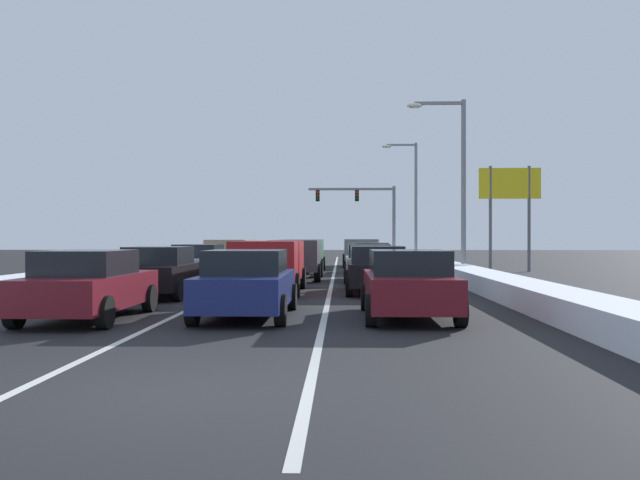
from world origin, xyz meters
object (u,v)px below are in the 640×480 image
object	(u,v)px
sedan_gray_left_lane_fifth	(246,255)
sedan_black_left_lane_second	(160,271)
sedan_tan_right_lane_fourth	(371,258)
suv_gray_right_lane_fifth	(360,250)
roadside_sign_right	(510,194)
sedan_navy_center_lane_nearest	(247,283)
sedan_silver_right_lane_third	(369,263)
sedan_silver_left_lane_third	(199,263)
street_lamp_right_near	(455,171)
suv_red_center_lane_second	(269,261)
traffic_light_gantry	(367,206)
suv_green_center_lane_fourth	(303,252)
sedan_maroon_left_lane_nearest	(88,285)
street_lamp_right_mid	(411,191)
suv_charcoal_center_lane_third	(296,256)
sedan_black_right_lane_second	(377,269)
sedan_white_center_lane_fifth	(304,254)
sedan_maroon_right_lane_nearest	(408,284)
suv_tan_left_lane_fourth	(233,253)

from	to	relation	value
sedan_gray_left_lane_fifth	sedan_black_left_lane_second	bearing A→B (deg)	-89.47
sedan_tan_right_lane_fourth	suv_gray_right_lane_fifth	world-z (taller)	suv_gray_right_lane_fifth
roadside_sign_right	suv_gray_right_lane_fifth	bearing A→B (deg)	143.70
sedan_navy_center_lane_nearest	sedan_gray_left_lane_fifth	xyz separation A→B (m)	(-3.52, 24.79, 0.00)
sedan_silver_right_lane_third	sedan_silver_left_lane_third	size ratio (longest dim) A/B	1.00
sedan_silver_right_lane_third	street_lamp_right_near	bearing A→B (deg)	38.62
sedan_gray_left_lane_fifth	suv_red_center_lane_second	bearing A→B (deg)	-79.63
traffic_light_gantry	sedan_silver_right_lane_third	bearing A→B (deg)	-92.00
suv_red_center_lane_second	traffic_light_gantry	xyz separation A→B (m)	(4.52, 37.19, 3.48)
sedan_silver_left_lane_third	traffic_light_gantry	size ratio (longest dim) A/B	0.60
sedan_silver_right_lane_third	street_lamp_right_near	size ratio (longest dim) A/B	0.56
suv_green_center_lane_fourth	street_lamp_right_near	size ratio (longest dim) A/B	0.62
suv_red_center_lane_second	sedan_black_left_lane_second	xyz separation A→B (m)	(-3.13, -1.57, -0.25)
sedan_maroon_left_lane_nearest	traffic_light_gantry	size ratio (longest dim) A/B	0.60
traffic_light_gantry	street_lamp_right_mid	xyz separation A→B (m)	(3.05, -7.69, 0.76)
suv_green_center_lane_fourth	roadside_sign_right	xyz separation A→B (m)	(10.73, 0.83, 3.00)
suv_green_center_lane_fourth	suv_charcoal_center_lane_third	bearing A→B (deg)	-89.53
suv_red_center_lane_second	traffic_light_gantry	world-z (taller)	traffic_light_gantry
suv_gray_right_lane_fifth	traffic_light_gantry	size ratio (longest dim) A/B	0.65
sedan_maroon_left_lane_nearest	traffic_light_gantry	xyz separation A→B (m)	(7.69, 44.45, 3.73)
suv_gray_right_lane_fifth	sedan_gray_left_lane_fifth	world-z (taller)	suv_gray_right_lane_fifth
sedan_maroon_left_lane_nearest	roadside_sign_right	distance (m)	25.76
sedan_gray_left_lane_fifth	roadside_sign_right	size ratio (longest dim) A/B	0.82
street_lamp_right_mid	traffic_light_gantry	bearing A→B (deg)	111.59
sedan_black_right_lane_second	suv_gray_right_lane_fifth	xyz separation A→B (m)	(0.02, 19.43, 0.25)
suv_charcoal_center_lane_third	sedan_maroon_left_lane_nearest	distance (m)	14.58
suv_charcoal_center_lane_third	suv_green_center_lane_fourth	bearing A→B (deg)	90.47
sedan_maroon_left_lane_nearest	sedan_gray_left_lane_fifth	bearing A→B (deg)	90.31
sedan_silver_right_lane_third	sedan_navy_center_lane_nearest	bearing A→B (deg)	-104.41
sedan_black_right_lane_second	sedan_white_center_lane_fifth	size ratio (longest dim) A/B	1.00
sedan_white_center_lane_fifth	sedan_maroon_left_lane_nearest	world-z (taller)	same
sedan_maroon_right_lane_nearest	street_lamp_right_mid	distance (m)	36.71
sedan_black_right_lane_second	sedan_tan_right_lane_fourth	bearing A→B (deg)	88.34
suv_charcoal_center_lane_third	traffic_light_gantry	world-z (taller)	traffic_light_gantry
sedan_silver_left_lane_third	suv_tan_left_lane_fourth	xyz separation A→B (m)	(0.23, 6.92, 0.25)
sedan_tan_right_lane_fourth	suv_green_center_lane_fourth	xyz separation A→B (m)	(-3.46, 0.57, 0.25)
sedan_silver_left_lane_third	roadside_sign_right	distance (m)	17.26
sedan_black_right_lane_second	sedan_white_center_lane_fifth	bearing A→B (deg)	100.01
sedan_maroon_right_lane_nearest	sedan_maroon_left_lane_nearest	world-z (taller)	same
sedan_navy_center_lane_nearest	street_lamp_right_near	size ratio (longest dim) A/B	0.56
street_lamp_right_near	street_lamp_right_mid	bearing A→B (deg)	89.66
sedan_navy_center_lane_nearest	sedan_white_center_lane_fifth	xyz separation A→B (m)	(-0.13, 25.93, 0.00)
suv_green_center_lane_fourth	street_lamp_right_near	xyz separation A→B (m)	(7.08, -4.17, 3.77)
sedan_tan_right_lane_fourth	sedan_silver_left_lane_third	bearing A→B (deg)	-133.74
sedan_white_center_lane_fifth	sedan_silver_left_lane_third	size ratio (longest dim) A/B	1.00
sedan_black_left_lane_second	sedan_gray_left_lane_fifth	size ratio (longest dim) A/B	1.00
sedan_navy_center_lane_nearest	sedan_maroon_left_lane_nearest	distance (m)	3.43
sedan_maroon_left_lane_nearest	sedan_black_left_lane_second	bearing A→B (deg)	89.58
sedan_black_right_lane_second	street_lamp_right_near	size ratio (longest dim) A/B	0.56
street_lamp_right_near	suv_red_center_lane_second	bearing A→B (deg)	-129.73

